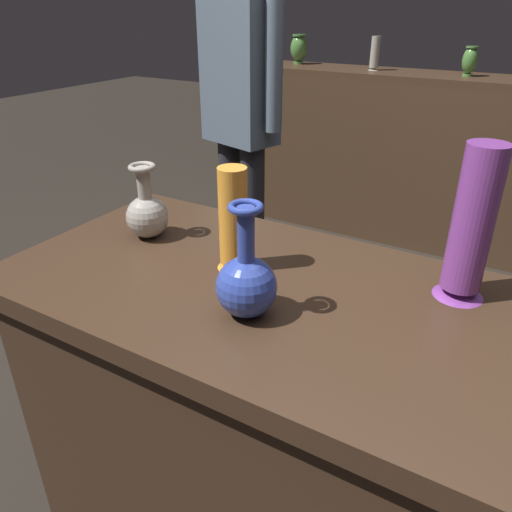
# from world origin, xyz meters

# --- Properties ---
(display_plinth) EXTENTS (1.20, 0.64, 0.80)m
(display_plinth) POSITION_xyz_m (0.00, 0.00, 0.40)
(display_plinth) COLOR #382619
(display_plinth) RESTS_ON ground_plane
(back_display_shelf) EXTENTS (2.60, 0.40, 0.99)m
(back_display_shelf) POSITION_xyz_m (0.00, 2.20, 0.49)
(back_display_shelf) COLOR #422D1E
(back_display_shelf) RESTS_ON ground_plane
(vase_centerpiece) EXTENTS (0.12, 0.12, 0.23)m
(vase_centerpiece) POSITION_xyz_m (0.02, -0.11, 0.87)
(vase_centerpiece) COLOR #2D429E
(vase_centerpiece) RESTS_ON display_plinth
(vase_tall_behind) EXTENTS (0.10, 0.10, 0.32)m
(vase_tall_behind) POSITION_xyz_m (0.37, 0.17, 0.96)
(vase_tall_behind) COLOR #7A388E
(vase_tall_behind) RESTS_ON display_plinth
(vase_left_accent) EXTENTS (0.11, 0.11, 0.19)m
(vase_left_accent) POSITION_xyz_m (-0.39, 0.07, 0.87)
(vase_left_accent) COLOR gray
(vase_left_accent) RESTS_ON display_plinth
(vase_right_accent) EXTENTS (0.08, 0.08, 0.24)m
(vase_right_accent) POSITION_xyz_m (-0.10, 0.04, 0.92)
(vase_right_accent) COLOR orange
(vase_right_accent) RESTS_ON display_plinth
(shelf_vase_left) EXTENTS (0.06, 0.06, 0.18)m
(shelf_vase_left) POSITION_xyz_m (-0.52, 2.19, 1.08)
(shelf_vase_left) COLOR gray
(shelf_vase_left) RESTS_ON back_display_shelf
(shelf_vase_center) EXTENTS (0.08, 0.08, 0.15)m
(shelf_vase_center) POSITION_xyz_m (0.00, 2.19, 1.07)
(shelf_vase_center) COLOR #477A38
(shelf_vase_center) RESTS_ON back_display_shelf
(shelf_vase_far_left) EXTENTS (0.11, 0.11, 0.17)m
(shelf_vase_far_left) POSITION_xyz_m (-1.04, 2.25, 1.08)
(shelf_vase_far_left) COLOR #477A38
(shelf_vase_far_left) RESTS_ON back_display_shelf
(visitor_near_left) EXTENTS (0.45, 0.26, 1.62)m
(visitor_near_left) POSITION_xyz_m (-0.71, 1.04, 0.95)
(visitor_near_left) COLOR #232328
(visitor_near_left) RESTS_ON ground_plane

